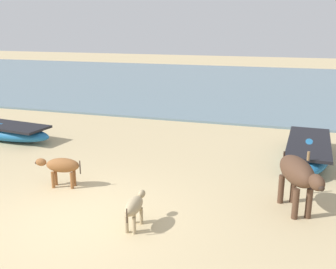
% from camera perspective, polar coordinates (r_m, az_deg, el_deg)
% --- Properties ---
extents(ground, '(80.00, 80.00, 0.00)m').
position_cam_1_polar(ground, '(7.50, -13.50, -12.05)').
color(ground, tan).
extents(sea_water, '(60.00, 20.00, 0.08)m').
position_cam_1_polar(sea_water, '(24.07, 8.87, 7.28)').
color(sea_water, slate).
rests_on(sea_water, ground).
extents(fishing_boat_3, '(1.22, 3.47, 0.72)m').
position_cam_1_polar(fishing_boat_3, '(10.88, 19.57, -2.13)').
color(fishing_boat_3, '#1E669E').
rests_on(fishing_boat_3, ground).
extents(cow_adult_dark, '(0.94, 1.55, 1.05)m').
position_cam_1_polar(cow_adult_dark, '(7.73, 18.21, -5.45)').
color(cow_adult_dark, '#4C3323').
rests_on(cow_adult_dark, ground).
extents(calf_near_brown, '(1.00, 0.43, 0.66)m').
position_cam_1_polar(calf_near_brown, '(8.86, -15.14, -4.44)').
color(calf_near_brown, brown).
rests_on(calf_near_brown, ground).
extents(calf_far_dun, '(0.27, 0.87, 0.56)m').
position_cam_1_polar(calf_far_dun, '(6.94, -4.86, -10.26)').
color(calf_far_dun, tan).
rests_on(calf_far_dun, ground).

